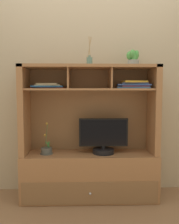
% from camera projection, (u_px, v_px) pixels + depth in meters
% --- Properties ---
extents(floor_plane, '(6.00, 6.00, 0.02)m').
position_uv_depth(floor_plane, '(90.00, 198.00, 2.63)').
color(floor_plane, '#916B4A').
rests_on(floor_plane, ground).
extents(back_wall, '(6.00, 0.02, 2.80)m').
position_uv_depth(back_wall, '(89.00, 69.00, 2.74)').
color(back_wall, '#BCAB8C').
rests_on(back_wall, ground).
extents(media_console, '(1.42, 0.44, 1.41)m').
position_uv_depth(media_console, '(89.00, 157.00, 2.60)').
color(media_console, '#A26E45').
rests_on(media_console, ground).
extents(tv_monitor, '(0.51, 0.23, 0.37)m').
position_uv_depth(tv_monitor, '(103.00, 139.00, 2.56)').
color(tv_monitor, black).
rests_on(tv_monitor, media_console).
extents(potted_orchid, '(0.13, 0.13, 0.34)m').
position_uv_depth(potted_orchid, '(47.00, 150.00, 2.55)').
color(potted_orchid, '#4D514D').
rests_on(potted_orchid, media_console).
extents(magazine_stack_left, '(0.36, 0.26, 0.05)m').
position_uv_depth(magazine_stack_left, '(48.00, 86.00, 2.53)').
color(magazine_stack_left, '#9A3D33').
rests_on(magazine_stack_left, media_console).
extents(magazine_stack_centre, '(0.36, 0.26, 0.08)m').
position_uv_depth(magazine_stack_centre, '(134.00, 85.00, 2.50)').
color(magazine_stack_centre, navy).
rests_on(magazine_stack_centre, media_console).
extents(diffuser_bottle, '(0.06, 0.06, 0.29)m').
position_uv_depth(diffuser_bottle, '(90.00, 61.00, 2.49)').
color(diffuser_bottle, slate).
rests_on(diffuser_bottle, media_console).
extents(potted_succulent, '(0.14, 0.14, 0.17)m').
position_uv_depth(potted_succulent, '(133.00, 58.00, 2.55)').
color(potted_succulent, gray).
rests_on(potted_succulent, media_console).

